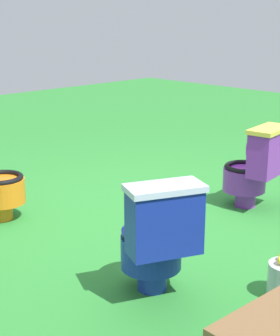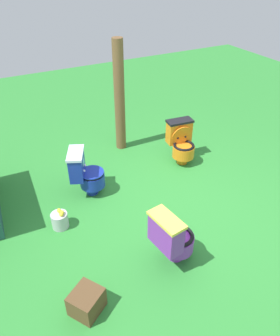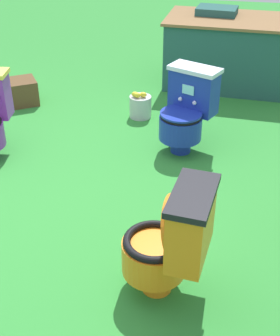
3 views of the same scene
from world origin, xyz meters
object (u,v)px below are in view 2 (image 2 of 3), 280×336
wooden_post (119,97)px  toilet_blue (85,173)px  toilet_orange (181,142)px  toilet_purple (173,238)px  lemon_bucket (60,220)px  small_crate (87,302)px

wooden_post → toilet_blue: bearing=134.2°
toilet_orange → toilet_blue: 1.75m
toilet_purple → lemon_bucket: size_ratio=2.63×
small_crate → wooden_post: bearing=-31.0°
toilet_orange → toilet_purple: (-1.77, 1.30, 0.00)m
toilet_purple → small_crate: 1.14m
toilet_blue → toilet_purple: size_ratio=1.00×
toilet_orange → lemon_bucket: bearing=21.6°
toilet_orange → toilet_purple: bearing=60.3°
toilet_blue → small_crate: (-1.81, 0.66, -0.24)m
toilet_orange → toilet_purple: size_ratio=1.00×
toilet_orange → wooden_post: size_ratio=0.37×
toilet_purple → small_crate: toilet_purple is taller
toilet_blue → wooden_post: bearing=158.3°
small_crate → lemon_bucket: 1.30m
toilet_purple → wooden_post: size_ratio=0.37×
toilet_purple → lemon_bucket: (1.15, 1.01, -0.26)m
wooden_post → lemon_bucket: 2.36m
toilet_purple → wooden_post: (2.67, -0.59, 0.60)m
toilet_blue → small_crate: 1.95m
toilet_orange → small_crate: size_ratio=2.35×
toilet_purple → wooden_post: wooden_post is taller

